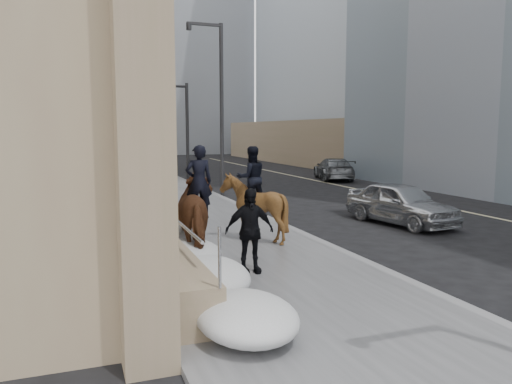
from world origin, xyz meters
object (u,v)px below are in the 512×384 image
at_px(car_silver, 401,203).
at_px(car_grey, 334,169).
at_px(pedestrian, 249,231).
at_px(mounted_horse_right, 253,203).
at_px(mounted_horse_left, 200,214).

xyz_separation_m(car_silver, car_grey, (5.21, 14.08, -0.02)).
distance_m(pedestrian, car_silver, 7.95).
xyz_separation_m(pedestrian, car_grey, (12.03, 18.15, -0.34)).
bearing_deg(car_grey, car_silver, 86.67).
bearing_deg(car_grey, mounted_horse_right, 71.42).
bearing_deg(car_grey, mounted_horse_left, 69.62).
distance_m(mounted_horse_left, car_silver, 7.99).
bearing_deg(mounted_horse_left, car_grey, -125.10).
distance_m(mounted_horse_left, car_grey, 21.00).
bearing_deg(pedestrian, mounted_horse_left, 117.07).
bearing_deg(pedestrian, car_grey, 57.67).
bearing_deg(mounted_horse_left, pedestrian, 118.14).
bearing_deg(mounted_horse_left, mounted_horse_right, -139.82).
xyz_separation_m(mounted_horse_right, car_silver, (5.71, 1.18, -0.47)).
height_order(mounted_horse_right, pedestrian, mounted_horse_right).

